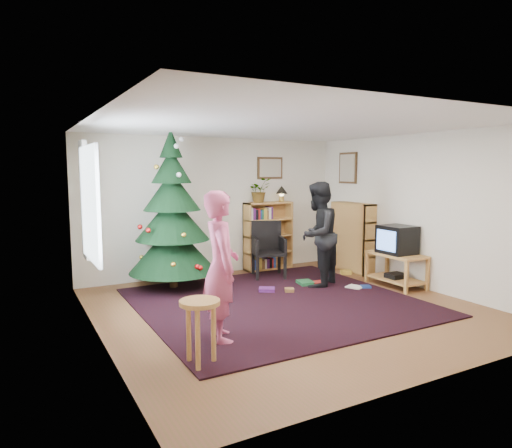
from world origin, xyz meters
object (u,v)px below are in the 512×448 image
potted_plant (259,190)px  stool (200,315)px  bookshelf_back (268,235)px  bookshelf_right (352,236)px  christmas_tree (172,223)px  armchair (266,247)px  table_lamp (282,191)px  picture_right (348,168)px  crt_tv (397,240)px  person_standing (221,266)px  picture_back (270,168)px  tv_stand (396,267)px  person_by_chair (318,234)px

potted_plant → stool: bearing=-126.4°
bookshelf_back → bookshelf_right: (1.30, -0.93, 0.00)m
christmas_tree → armchair: bearing=-0.0°
table_lamp → picture_right: bearing=-27.4°
crt_tv → person_standing: bearing=-166.9°
picture_back → table_lamp: bearing=-36.0°
armchair → picture_back: bearing=74.2°
armchair → table_lamp: bearing=58.6°
bookshelf_back → crt_tv: (1.18, -2.17, 0.12)m
tv_stand → potted_plant: (-1.38, 2.17, 1.20)m
picture_right → bookshelf_back: bearing=157.7°
picture_back → table_lamp: (0.19, -0.13, -0.44)m
picture_back → stool: 4.90m
christmas_tree → table_lamp: bearing=12.7°
picture_back → potted_plant: bearing=-156.8°
person_standing → person_by_chair: size_ratio=0.98×
crt_tv → potted_plant: 2.68m
armchair → table_lamp: (0.66, 0.54, 0.97)m
picture_back → person_by_chair: (-0.07, -1.68, -1.09)m
christmas_tree → bookshelf_right: size_ratio=1.97×
crt_tv → armchair: bearing=133.4°
christmas_tree → table_lamp: 2.48m
picture_right → stool: (-4.24, -2.94, -1.44)m
tv_stand → person_by_chair: size_ratio=0.55×
armchair → person_by_chair: (0.40, -1.01, 0.32)m
picture_right → bookshelf_back: size_ratio=0.46×
picture_right → bookshelf_back: 2.02m
tv_stand → armchair: size_ratio=0.95×
picture_right → person_standing: picture_right is taller
christmas_tree → stool: christmas_tree is taller
tv_stand → armchair: (-1.55, 1.63, 0.21)m
table_lamp → stool: bearing=-131.3°
picture_right → person_standing: bearing=-147.5°
bookshelf_right → bookshelf_back: bearing=54.6°
bookshelf_back → person_standing: size_ratio=0.77×
bookshelf_right → person_by_chair: size_ratio=0.75×
picture_back → person_standing: picture_back is taller
person_standing → picture_back: bearing=-25.3°
crt_tv → person_by_chair: person_by_chair is taller
bookshelf_back → person_standing: bearing=-128.0°
bookshelf_right → armchair: 1.71m
bookshelf_right → potted_plant: 1.97m
christmas_tree → person_by_chair: bearing=-25.4°
picture_right → person_by_chair: bearing=-145.6°
bookshelf_right → crt_tv: bookshelf_right is taller
potted_plant → table_lamp: bearing=0.0°
table_lamp → armchair: bearing=-140.8°
picture_right → tv_stand: 2.28m
christmas_tree → crt_tv: bearing=-26.5°
picture_back → stool: size_ratio=0.84×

